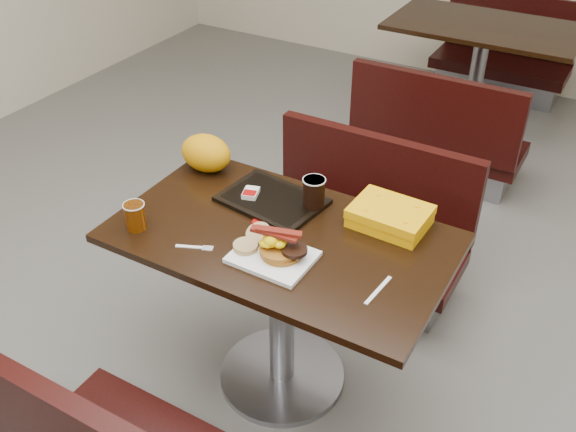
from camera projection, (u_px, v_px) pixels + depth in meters
The scene contains 23 objects.
floor at pixel (282, 377), 2.72m from camera, with size 6.00×7.00×0.01m, color slate.
table_near at pixel (282, 312), 2.51m from camera, with size 1.20×0.70×0.75m, color black, non-canonical shape.
bench_near_n at pixel (357, 224), 3.02m from camera, with size 1.00×0.46×0.72m, color black, non-canonical shape.
table_far at pixel (476, 79), 4.36m from camera, with size 1.20×0.70×0.75m, color black, non-canonical shape.
bench_far_s at pixel (442, 122), 3.87m from camera, with size 1.00×0.46×0.72m, color black, non-canonical shape.
bench_far_n at pixel (503, 49), 4.86m from camera, with size 1.00×0.46×0.72m, color black, non-canonical shape.
platter at pixel (273, 257), 2.18m from camera, with size 0.27×0.21×0.02m, color white.
pancake_stack at pixel (281, 251), 2.17m from camera, with size 0.14×0.14×0.03m, color #A8611C.
sausage_patty at pixel (295, 250), 2.14m from camera, with size 0.09×0.09×0.01m, color black.
scrambled_eggs at pixel (271, 242), 2.14m from camera, with size 0.09×0.08×0.05m, color yellow.
bacon_strips at pixel (274, 233), 2.13m from camera, with size 0.16×0.07×0.01m, color #410405, non-canonical shape.
muffin_bottom at pixel (246, 246), 2.20m from camera, with size 0.09×0.09×0.02m, color tan.
muffin_top at pixel (259, 234), 2.23m from camera, with size 0.09×0.09×0.02m, color tan.
coffee_cup_near at pixel (135, 216), 2.30m from camera, with size 0.07×0.07×0.10m, color #893E04.
fork at pixel (189, 247), 2.23m from camera, with size 0.13×0.02×0.00m, color white, non-canonical shape.
knife at pixel (378, 290), 2.05m from camera, with size 0.16×0.01×0.00m, color white.
condiment_syrup at pixel (285, 218), 2.37m from camera, with size 0.04×0.03×0.01m, color #9D5106.
condiment_ketchup at pixel (257, 222), 2.35m from camera, with size 0.03×0.03×0.01m, color #8C0504.
tray at pixel (272, 200), 2.46m from camera, with size 0.38×0.27×0.02m, color black.
hashbrown_sleeve_left at pixel (251, 193), 2.46m from camera, with size 0.05×0.07×0.02m, color silver.
coffee_cup_far at pixel (314, 192), 2.38m from camera, with size 0.08×0.08×0.11m, color black.
clamshell at pixel (390, 216), 2.32m from camera, with size 0.27×0.20×0.07m, color #F5A504.
paper_bag at pixel (206, 153), 2.62m from camera, with size 0.22×0.16×0.15m, color orange.
Camera 1 is at (0.94, -1.59, 2.12)m, focal length 40.35 mm.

